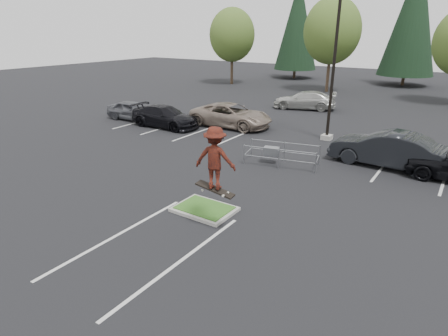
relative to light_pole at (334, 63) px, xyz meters
The scene contains 15 objects.
ground 12.85m from the light_pole, 92.39° to the right, with size 120.00×120.00×0.00m, color black.
grass_median 12.82m from the light_pole, 92.39° to the right, with size 2.20×1.60×0.16m.
stall_lines 7.74m from the light_pole, 107.24° to the right, with size 22.62×17.60×0.01m.
light_pole is the anchor object (origin of this frame).
decid_a 25.86m from the light_pole, 135.75° to the left, with size 5.44×5.44×8.91m.
decid_b 19.70m from the light_pole, 109.35° to the left, with size 5.89×5.89×9.64m.
conif_a 31.63m from the light_pole, 117.38° to the left, with size 5.72×5.72×13.00m.
conif_b 28.69m from the light_pole, 91.01° to the left, with size 6.38×6.38×14.50m.
cart_corral 7.04m from the light_pole, 97.33° to the right, with size 3.78×2.03×1.02m.
skateboarder 13.17m from the light_pole, 86.92° to the right, with size 1.47×1.09×2.25m.
car_l_tan 7.72m from the light_pole, behind, with size 2.65×5.75×1.60m, color gray.
car_l_black 11.60m from the light_pole, 163.52° to the right, with size 2.06×5.06×1.47m, color black.
car_l_grey 14.79m from the light_pole, 168.66° to the right, with size 1.66×4.13×1.41m, color #4B4C52.
car_r_charc 6.22m from the light_pole, 37.10° to the right, with size 1.86×5.32×1.75m, color black.
car_far_silver 10.25m from the light_pole, 120.33° to the left, with size 2.10×5.17×1.50m, color #B4B4AF.
Camera 1 is at (7.61, -10.07, 6.39)m, focal length 30.00 mm.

